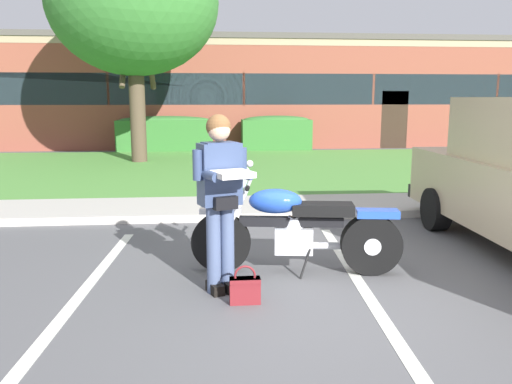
{
  "coord_description": "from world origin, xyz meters",
  "views": [
    {
      "loc": [
        -0.98,
        -4.67,
        1.85
      ],
      "look_at": [
        -0.47,
        0.84,
        0.85
      ],
      "focal_mm": 36.54,
      "sensor_mm": 36.0,
      "label": 1
    }
  ],
  "objects_px": {
    "shade_tree": "(133,3)",
    "hedge_left": "(165,133)",
    "motorcycle": "(303,228)",
    "handbag": "(245,288)",
    "brick_building": "(236,93)",
    "rider_person": "(221,189)",
    "hedge_center_left": "(276,132)"
  },
  "relations": [
    {
      "from": "motorcycle",
      "to": "shade_tree",
      "type": "relative_size",
      "value": 0.35
    },
    {
      "from": "rider_person",
      "to": "brick_building",
      "type": "xyz_separation_m",
      "value": [
        1.21,
        19.04,
        1.06
      ]
    },
    {
      "from": "rider_person",
      "to": "shade_tree",
      "type": "xyz_separation_m",
      "value": [
        -2.06,
        10.25,
        3.38
      ]
    },
    {
      "from": "shade_tree",
      "to": "hedge_left",
      "type": "distance_m",
      "value": 4.93
    },
    {
      "from": "hedge_center_left",
      "to": "brick_building",
      "type": "height_order",
      "value": "brick_building"
    },
    {
      "from": "handbag",
      "to": "hedge_center_left",
      "type": "distance_m",
      "value": 13.89
    },
    {
      "from": "handbag",
      "to": "hedge_center_left",
      "type": "xyz_separation_m",
      "value": [
        2.09,
        13.72,
        0.51
      ]
    },
    {
      "from": "handbag",
      "to": "hedge_center_left",
      "type": "relative_size",
      "value": 0.15
    },
    {
      "from": "shade_tree",
      "to": "handbag",
      "type": "bearing_deg",
      "value": -77.9
    },
    {
      "from": "brick_building",
      "to": "hedge_left",
      "type": "bearing_deg",
      "value": -116.18
    },
    {
      "from": "hedge_left",
      "to": "brick_building",
      "type": "xyz_separation_m",
      "value": [
        2.77,
        5.63,
        1.41
      ]
    },
    {
      "from": "shade_tree",
      "to": "brick_building",
      "type": "xyz_separation_m",
      "value": [
        3.27,
        8.79,
        -2.33
      ]
    },
    {
      "from": "brick_building",
      "to": "shade_tree",
      "type": "bearing_deg",
      "value": -110.37
    },
    {
      "from": "handbag",
      "to": "brick_building",
      "type": "height_order",
      "value": "brick_building"
    },
    {
      "from": "handbag",
      "to": "shade_tree",
      "type": "bearing_deg",
      "value": 102.1
    },
    {
      "from": "rider_person",
      "to": "handbag",
      "type": "relative_size",
      "value": 4.74
    },
    {
      "from": "motorcycle",
      "to": "shade_tree",
      "type": "xyz_separation_m",
      "value": [
        -2.94,
        9.76,
        3.9
      ]
    },
    {
      "from": "motorcycle",
      "to": "handbag",
      "type": "distance_m",
      "value": 1.1
    },
    {
      "from": "hedge_left",
      "to": "hedge_center_left",
      "type": "relative_size",
      "value": 1.35
    },
    {
      "from": "motorcycle",
      "to": "hedge_left",
      "type": "distance_m",
      "value": 13.15
    },
    {
      "from": "motorcycle",
      "to": "hedge_left",
      "type": "xyz_separation_m",
      "value": [
        -2.44,
        12.93,
        0.16
      ]
    },
    {
      "from": "handbag",
      "to": "hedge_left",
      "type": "height_order",
      "value": "hedge_left"
    },
    {
      "from": "shade_tree",
      "to": "hedge_center_left",
      "type": "xyz_separation_m",
      "value": [
        4.36,
        3.17,
        -3.74
      ]
    },
    {
      "from": "shade_tree",
      "to": "hedge_left",
      "type": "height_order",
      "value": "shade_tree"
    },
    {
      "from": "hedge_center_left",
      "to": "brick_building",
      "type": "bearing_deg",
      "value": 100.98
    },
    {
      "from": "motorcycle",
      "to": "hedge_center_left",
      "type": "distance_m",
      "value": 13.0
    },
    {
      "from": "shade_tree",
      "to": "rider_person",
      "type": "bearing_deg",
      "value": -78.64
    },
    {
      "from": "handbag",
      "to": "brick_building",
      "type": "distance_m",
      "value": 19.47
    },
    {
      "from": "hedge_center_left",
      "to": "handbag",
      "type": "bearing_deg",
      "value": -98.68
    },
    {
      "from": "hedge_center_left",
      "to": "brick_building",
      "type": "distance_m",
      "value": 5.9
    },
    {
      "from": "rider_person",
      "to": "shade_tree",
      "type": "height_order",
      "value": "shade_tree"
    },
    {
      "from": "hedge_center_left",
      "to": "brick_building",
      "type": "relative_size",
      "value": 0.09
    }
  ]
}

